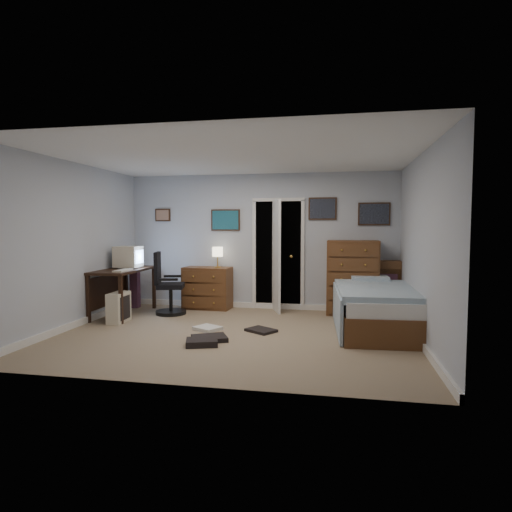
{
  "coord_description": "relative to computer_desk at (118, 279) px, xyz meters",
  "views": [
    {
      "loc": [
        1.41,
        -5.82,
        1.54
      ],
      "look_at": [
        0.25,
        0.3,
        1.1
      ],
      "focal_mm": 30.0,
      "sensor_mm": 36.0,
      "label": 1
    }
  ],
  "objects": [
    {
      "name": "computer_desk",
      "position": [
        0.0,
        0.0,
        0.0
      ],
      "size": [
        0.67,
        1.4,
        0.8
      ],
      "rotation": [
        0.0,
        0.0,
        0.02
      ],
      "color": "black",
      "rests_on": "floor"
    },
    {
      "name": "floor_clutter",
      "position": [
        2.09,
        -1.21,
        -0.59
      ],
      "size": [
        1.27,
        1.29,
        0.08
      ],
      "rotation": [
        0.0,
        0.0,
        -0.04
      ],
      "color": "black",
      "rests_on": "floor"
    },
    {
      "name": "floor",
      "position": [
        2.3,
        -0.94,
        -0.63
      ],
      "size": [
        5.0,
        4.0,
        0.02
      ],
      "primitive_type": "cube",
      "color": "tan",
      "rests_on": "ground"
    },
    {
      "name": "doorway",
      "position": [
        2.64,
        1.33,
        0.39
      ],
      "size": [
        0.96,
        1.12,
        2.05
      ],
      "color": "black",
      "rests_on": "floor"
    },
    {
      "name": "tall_dresser",
      "position": [
        3.98,
        0.81,
        0.03
      ],
      "size": [
        0.89,
        0.53,
        1.29
      ],
      "primitive_type": "cube",
      "rotation": [
        0.0,
        0.0,
        -0.02
      ],
      "color": "brown",
      "rests_on": "floor"
    },
    {
      "name": "headboard_bookcase",
      "position": [
        4.32,
        0.92,
        -0.12
      ],
      "size": [
        1.06,
        0.33,
        0.94
      ],
      "rotation": [
        0.0,
        0.0,
        -0.06
      ],
      "color": "brown",
      "rests_on": "floor"
    },
    {
      "name": "crt_monitor",
      "position": [
        0.12,
        0.15,
        0.38
      ],
      "size": [
        0.42,
        0.39,
        0.38
      ],
      "rotation": [
        0.0,
        0.0,
        0.02
      ],
      "color": "beige",
      "rests_on": "computer_desk"
    },
    {
      "name": "bed",
      "position": [
        4.28,
        -0.28,
        -0.28
      ],
      "size": [
        1.27,
        2.22,
        0.71
      ],
      "rotation": [
        0.0,
        0.0,
        0.06
      ],
      "color": "brown",
      "rests_on": "floor"
    },
    {
      "name": "pc_tower",
      "position": [
        0.3,
        -0.55,
        -0.38
      ],
      "size": [
        0.23,
        0.45,
        0.48
      ],
      "rotation": [
        0.0,
        0.0,
        0.02
      ],
      "color": "beige",
      "rests_on": "floor"
    },
    {
      "name": "media_stack",
      "position": [
        -0.02,
        0.67,
        -0.24
      ],
      "size": [
        0.16,
        0.16,
        0.76
      ],
      "primitive_type": "cube",
      "rotation": [
        0.0,
        0.0,
        0.06
      ],
      "color": "maroon",
      "rests_on": "floor"
    },
    {
      "name": "low_dresser",
      "position": [
        1.35,
        0.83,
        -0.23
      ],
      "size": [
        0.9,
        0.49,
        0.77
      ],
      "primitive_type": "cube",
      "rotation": [
        0.0,
        0.0,
        -0.06
      ],
      "color": "brown",
      "rests_on": "floor"
    },
    {
      "name": "keyboard",
      "position": [
        0.28,
        -0.35,
        0.2
      ],
      "size": [
        0.17,
        0.43,
        0.03
      ],
      "primitive_type": "cube",
      "rotation": [
        0.0,
        0.0,
        0.02
      ],
      "color": "beige",
      "rests_on": "computer_desk"
    },
    {
      "name": "table_lamp",
      "position": [
        1.55,
        0.83,
        0.44
      ],
      "size": [
        0.2,
        0.2,
        0.38
      ],
      "rotation": [
        0.0,
        0.0,
        -0.06
      ],
      "color": "gold",
      "rests_on": "low_dresser"
    },
    {
      "name": "wall_posters",
      "position": [
        2.86,
        1.03,
        1.13
      ],
      "size": [
        4.38,
        0.04,
        0.6
      ],
      "color": "#331E11",
      "rests_on": "floor"
    },
    {
      "name": "office_chair",
      "position": [
        0.81,
        0.2,
        -0.2
      ],
      "size": [
        0.64,
        0.64,
        1.09
      ],
      "rotation": [
        0.0,
        0.0,
        0.25
      ],
      "color": "black",
      "rests_on": "floor"
    }
  ]
}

